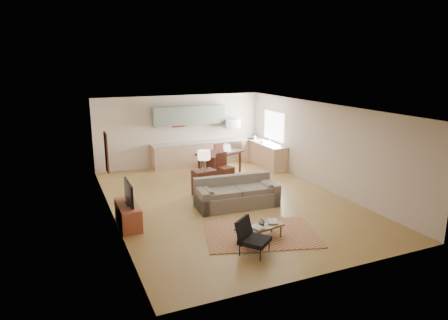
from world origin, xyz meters
name	(u,v)px	position (x,y,z in m)	size (l,w,h in m)	color
room	(228,156)	(0.00, 0.00, 1.35)	(9.00, 9.00, 9.00)	olive
kitchen_counter_back	(206,153)	(0.90, 4.18, 0.46)	(4.26, 0.64, 0.92)	tan
kitchen_counter_right	(266,155)	(2.93, 3.00, 0.46)	(0.64, 2.26, 0.92)	tan
kitchen_range	(231,151)	(2.00, 4.18, 0.45)	(0.62, 0.62, 0.90)	#A5A8AD
kitchen_microwave	(231,123)	(2.00, 4.20, 1.55)	(0.62, 0.40, 0.35)	#A5A8AD
upper_cabinets	(189,115)	(0.30, 4.33, 1.95)	(2.80, 0.34, 0.70)	slate
window_right	(274,126)	(3.23, 3.00, 1.55)	(0.02, 1.40, 1.05)	white
wall_art_left	(107,152)	(-3.21, 0.90, 1.55)	(0.06, 0.42, 1.10)	olive
triptych	(178,121)	(-0.10, 4.47, 1.75)	(1.70, 0.04, 0.50)	beige
rug	(261,234)	(-0.23, -2.42, 0.01)	(2.59, 1.79, 0.02)	brown
sofa	(237,192)	(0.03, -0.53, 0.41)	(2.36, 1.03, 0.82)	#6A5F55
coffee_table	(260,233)	(-0.41, -2.69, 0.17)	(1.13, 0.45, 0.34)	#4C361A
book_a	(253,229)	(-0.63, -2.78, 0.35)	(0.31, 0.36, 0.03)	maroon
book_b	(268,221)	(-0.12, -2.55, 0.35)	(0.33, 0.37, 0.02)	navy
vase	(262,221)	(-0.33, -2.63, 0.42)	(0.16, 0.16, 0.17)	black
armchair	(255,237)	(-0.83, -3.23, 0.38)	(0.66, 0.66, 0.75)	black
tv_credenza	(128,215)	(-3.00, -0.70, 0.28)	(0.47, 1.23, 0.57)	brown
tv	(129,193)	(-2.95, -0.70, 0.85)	(0.09, 0.94, 0.57)	black
console_table	(204,182)	(-0.45, 0.77, 0.39)	(0.66, 0.44, 0.78)	black
table_lamp	(204,160)	(-0.45, 0.77, 1.09)	(0.38, 0.38, 0.62)	beige
dining_table	(220,163)	(0.87, 2.68, 0.41)	(1.61, 0.93, 0.82)	black
dining_chair_near	(225,167)	(0.72, 1.84, 0.48)	(0.45, 0.48, 0.95)	black
dining_chair_far	(215,155)	(1.02, 3.51, 0.49)	(0.47, 0.49, 0.99)	black
laptop	(229,148)	(1.19, 2.57, 0.95)	(0.34, 0.26, 0.26)	#A5A8AD
soap_bottle	(255,137)	(2.83, 3.75, 1.02)	(0.10, 0.10, 0.19)	beige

